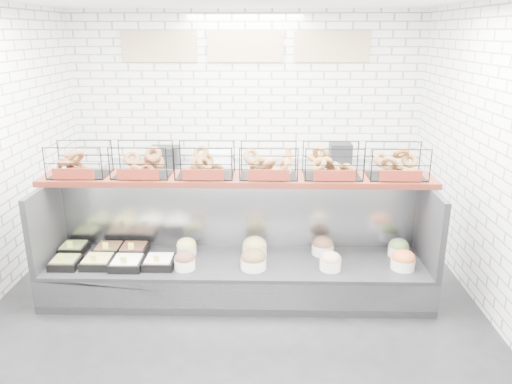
{
  "coord_description": "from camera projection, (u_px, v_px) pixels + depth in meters",
  "views": [
    {
      "loc": [
        0.31,
        -4.48,
        2.7
      ],
      "look_at": [
        0.2,
        0.45,
        1.11
      ],
      "focal_mm": 35.0,
      "sensor_mm": 36.0,
      "label": 1
    }
  ],
  "objects": [
    {
      "name": "ground",
      "position": [
        236.0,
        309.0,
        5.09
      ],
      "size": [
        5.5,
        5.5,
        0.0
      ],
      "primitive_type": "plane",
      "color": "black",
      "rests_on": "ground"
    },
    {
      "name": "room_shell",
      "position": [
        237.0,
        98.0,
        5.03
      ],
      "size": [
        5.02,
        5.51,
        3.01
      ],
      "color": "white",
      "rests_on": "ground"
    },
    {
      "name": "bagel_shelf",
      "position": [
        237.0,
        164.0,
        5.16
      ],
      "size": [
        4.1,
        0.5,
        0.4
      ],
      "color": "#46170F",
      "rests_on": "display_case"
    },
    {
      "name": "prep_counter",
      "position": [
        245.0,
        192.0,
        7.26
      ],
      "size": [
        4.0,
        0.6,
        1.2
      ],
      "color": "#93969B",
      "rests_on": "ground"
    },
    {
      "name": "display_case",
      "position": [
        236.0,
        264.0,
        5.32
      ],
      "size": [
        4.0,
        0.9,
        1.2
      ],
      "color": "black",
      "rests_on": "ground"
    }
  ]
}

